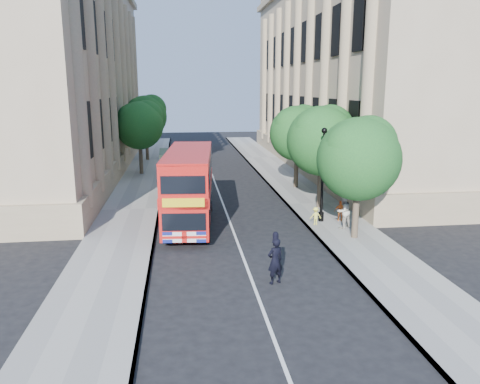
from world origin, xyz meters
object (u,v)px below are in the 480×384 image
object	(u,v)px
double_decker_bus	(189,185)
box_van	(177,177)
police_constable	(275,261)
lamp_post	(322,179)
woman_pedestrian	(343,211)

from	to	relation	value
double_decker_bus	box_van	size ratio (longest dim) A/B	1.58
police_constable	double_decker_bus	bearing A→B (deg)	-91.98
lamp_post	woman_pedestrian	xyz separation A→B (m)	(0.74, -1.44, -1.47)
woman_pedestrian	box_van	bearing A→B (deg)	-72.71
police_constable	woman_pedestrian	size ratio (longest dim) A/B	0.98
box_van	police_constable	xyz separation A→B (m)	(3.74, -14.37, -0.63)
double_decker_bus	woman_pedestrian	size ratio (longest dim) A/B	4.77
lamp_post	double_decker_bus	world-z (taller)	lamp_post
lamp_post	double_decker_bus	distance (m)	7.25
double_decker_bus	box_van	xyz separation A→B (m)	(-0.69, 6.04, -0.67)
box_van	woman_pedestrian	xyz separation A→B (m)	(8.64, -8.13, -0.50)
lamp_post	police_constable	xyz separation A→B (m)	(-4.16, -7.68, -1.60)
woman_pedestrian	double_decker_bus	bearing A→B (deg)	-44.18
double_decker_bus	police_constable	size ratio (longest dim) A/B	4.85
box_van	police_constable	bearing A→B (deg)	-77.02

